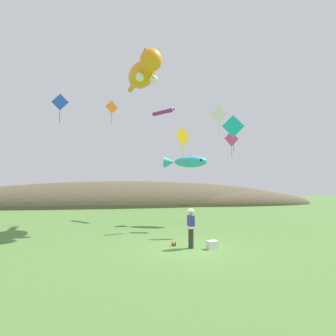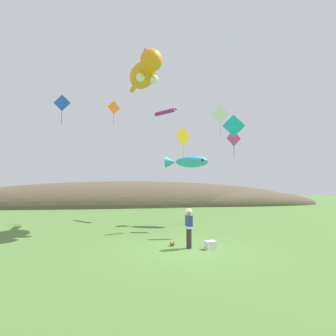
% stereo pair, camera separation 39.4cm
% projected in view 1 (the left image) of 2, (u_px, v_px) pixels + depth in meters
% --- Properties ---
extents(ground_plane, '(120.00, 120.00, 0.00)m').
position_uv_depth(ground_plane, '(189.00, 249.00, 11.65)').
color(ground_plane, '#517A38').
extents(distant_hill_ridge, '(56.55, 12.57, 7.13)m').
position_uv_depth(distant_hill_ridge, '(145.00, 205.00, 39.02)').
color(distant_hill_ridge, brown).
rests_on(distant_hill_ridge, ground).
extents(festival_attendant, '(0.30, 0.43, 1.77)m').
position_uv_depth(festival_attendant, '(191.00, 227.00, 11.93)').
color(festival_attendant, '#332D28').
rests_on(festival_attendant, ground).
extents(kite_spool, '(0.16, 0.20, 0.20)m').
position_uv_depth(kite_spool, '(174.00, 244.00, 12.34)').
color(kite_spool, olive).
rests_on(kite_spool, ground).
extents(picnic_cooler, '(0.55, 0.43, 0.36)m').
position_uv_depth(picnic_cooler, '(212.00, 245.00, 11.75)').
color(picnic_cooler, white).
rests_on(picnic_cooler, ground).
extents(kite_giant_cat, '(2.29, 6.26, 1.91)m').
position_uv_depth(kite_giant_cat, '(144.00, 73.00, 18.60)').
color(kite_giant_cat, orange).
extents(kite_fish_windsock, '(3.33, 2.18, 1.00)m').
position_uv_depth(kite_fish_windsock, '(186.00, 162.00, 19.70)').
color(kite_fish_windsock, '#33B2CC').
extents(kite_tube_streamer, '(1.81, 2.18, 0.44)m').
position_uv_depth(kite_tube_streamer, '(164.00, 112.00, 24.10)').
color(kite_tube_streamer, '#8C268C').
extents(kite_diamond_teal, '(1.36, 0.37, 2.30)m').
position_uv_depth(kite_diamond_teal, '(233.00, 126.00, 16.16)').
color(kite_diamond_teal, '#19BFBF').
extents(kite_diamond_pink, '(1.35, 0.12, 2.26)m').
position_uv_depth(kite_diamond_pink, '(231.00, 139.00, 21.93)').
color(kite_diamond_pink, '#E53F8C').
extents(kite_diamond_orange, '(1.07, 0.51, 2.07)m').
position_uv_depth(kite_diamond_orange, '(112.00, 107.00, 22.33)').
color(kite_diamond_orange, orange).
extents(kite_diamond_white, '(1.11, 0.68, 2.19)m').
position_uv_depth(kite_diamond_white, '(219.00, 114.00, 18.67)').
color(kite_diamond_white, white).
extents(kite_diamond_gold, '(1.17, 0.69, 2.24)m').
position_uv_depth(kite_diamond_gold, '(183.00, 137.00, 17.46)').
color(kite_diamond_gold, yellow).
extents(kite_diamond_blue, '(1.18, 0.18, 2.09)m').
position_uv_depth(kite_diamond_blue, '(60.00, 102.00, 18.40)').
color(kite_diamond_blue, blue).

